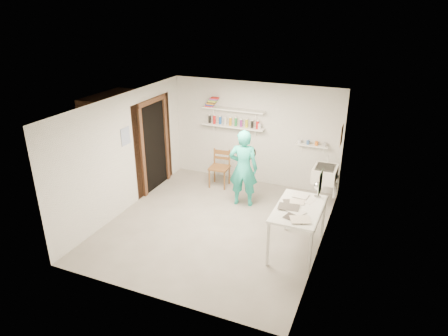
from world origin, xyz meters
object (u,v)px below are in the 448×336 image
at_px(wall_clock, 249,153).
at_px(desk_lamp, 318,186).
at_px(belfast_sink, 325,174).
at_px(work_table, 297,230).
at_px(wooden_chair, 219,168).
at_px(man, 243,168).

height_order(wall_clock, desk_lamp, wall_clock).
xyz_separation_m(belfast_sink, work_table, (-0.11, -1.96, -0.28)).
height_order(work_table, desk_lamp, desk_lamp).
height_order(wooden_chair, work_table, wooden_chair).
bearing_deg(wall_clock, man, -109.85).
distance_m(belfast_sink, work_table, 1.98).
bearing_deg(wall_clock, desk_lamp, -40.99).
bearing_deg(wall_clock, belfast_sink, 6.87).
bearing_deg(belfast_sink, work_table, -93.22).
bearing_deg(desk_lamp, work_table, -112.42).
distance_m(wooden_chair, work_table, 2.99).
bearing_deg(work_table, man, 138.88).
distance_m(belfast_sink, desk_lamp, 1.50).
distance_m(wall_clock, wooden_chair, 1.16).
bearing_deg(work_table, belfast_sink, 86.78).
xyz_separation_m(man, desk_lamp, (1.67, -0.77, 0.24)).
xyz_separation_m(man, work_table, (1.46, -1.28, -0.41)).
bearing_deg(man, wall_clock, -109.85).
relative_size(belfast_sink, man, 0.36).
xyz_separation_m(belfast_sink, wooden_chair, (-2.40, -0.04, -0.24)).
height_order(belfast_sink, work_table, belfast_sink).
bearing_deg(wooden_chair, wall_clock, -29.87).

